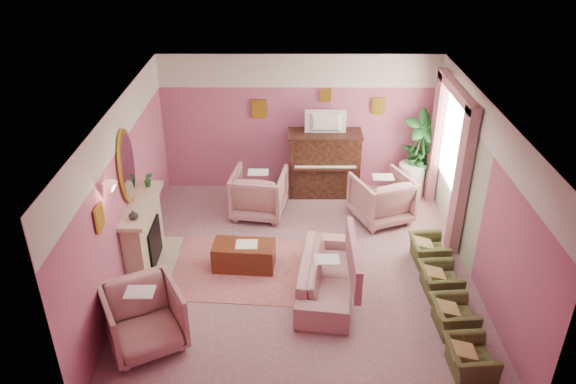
{
  "coord_description": "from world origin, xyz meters",
  "views": [
    {
      "loc": [
        -0.2,
        -7.54,
        5.54
      ],
      "look_at": [
        -0.22,
        0.4,
        1.24
      ],
      "focal_mm": 35.0,
      "sensor_mm": 36.0,
      "label": 1
    }
  ],
  "objects_px": {
    "piano": "(324,164)",
    "coffee_table": "(244,256)",
    "olive_chair_c": "(440,277)",
    "side_table": "(411,180)",
    "olive_chair_d": "(429,247)",
    "television": "(326,121)",
    "floral_armchair_left": "(259,191)",
    "olive_chair_b": "(454,312)",
    "floral_armchair_right": "(381,196)",
    "sofa": "(327,269)",
    "olive_chair_a": "(470,355)",
    "floral_armchair_front": "(144,315)"
  },
  "relations": [
    {
      "from": "sofa",
      "to": "side_table",
      "type": "xyz_separation_m",
      "value": [
        1.89,
        3.11,
        -0.06
      ]
    },
    {
      "from": "floral_armchair_front",
      "to": "sofa",
      "type": "bearing_deg",
      "value": 25.03
    },
    {
      "from": "sofa",
      "to": "olive_chair_a",
      "type": "distance_m",
      "value": 2.43
    },
    {
      "from": "piano",
      "to": "olive_chair_b",
      "type": "relative_size",
      "value": 2.1
    },
    {
      "from": "sofa",
      "to": "piano",
      "type": "bearing_deg",
      "value": 87.71
    },
    {
      "from": "sofa",
      "to": "floral_armchair_front",
      "type": "distance_m",
      "value": 2.8
    },
    {
      "from": "sofa",
      "to": "floral_armchair_left",
      "type": "distance_m",
      "value": 2.62
    },
    {
      "from": "olive_chair_b",
      "to": "olive_chair_a",
      "type": "bearing_deg",
      "value": -90.0
    },
    {
      "from": "olive_chair_b",
      "to": "olive_chair_d",
      "type": "distance_m",
      "value": 1.64
    },
    {
      "from": "floral_armchair_right",
      "to": "olive_chair_c",
      "type": "bearing_deg",
      "value": -74.74
    },
    {
      "from": "television",
      "to": "floral_armchair_left",
      "type": "height_order",
      "value": "television"
    },
    {
      "from": "coffee_table",
      "to": "olive_chair_c",
      "type": "distance_m",
      "value": 3.14
    },
    {
      "from": "olive_chair_b",
      "to": "floral_armchair_left",
      "type": "bearing_deg",
      "value": 132.06
    },
    {
      "from": "olive_chair_a",
      "to": "olive_chair_c",
      "type": "distance_m",
      "value": 1.64
    },
    {
      "from": "floral_armchair_left",
      "to": "floral_armchair_front",
      "type": "distance_m",
      "value": 3.79
    },
    {
      "from": "piano",
      "to": "coffee_table",
      "type": "bearing_deg",
      "value": -119.04
    },
    {
      "from": "television",
      "to": "side_table",
      "type": "xyz_separation_m",
      "value": [
        1.76,
        -0.05,
        -1.25
      ]
    },
    {
      "from": "sofa",
      "to": "olive_chair_b",
      "type": "xyz_separation_m",
      "value": [
        1.75,
        -0.87,
        -0.12
      ]
    },
    {
      "from": "side_table",
      "to": "olive_chair_b",
      "type": "bearing_deg",
      "value": -92.02
    },
    {
      "from": "television",
      "to": "coffee_table",
      "type": "distance_m",
      "value": 3.24
    },
    {
      "from": "floral_armchair_right",
      "to": "olive_chair_a",
      "type": "bearing_deg",
      "value": -81.11
    },
    {
      "from": "olive_chair_a",
      "to": "side_table",
      "type": "bearing_deg",
      "value": 88.33
    },
    {
      "from": "floral_armchair_right",
      "to": "olive_chair_b",
      "type": "height_order",
      "value": "floral_armchair_right"
    },
    {
      "from": "olive_chair_c",
      "to": "side_table",
      "type": "height_order",
      "value": "side_table"
    },
    {
      "from": "coffee_table",
      "to": "television",
      "type": "bearing_deg",
      "value": 60.48
    },
    {
      "from": "sofa",
      "to": "olive_chair_a",
      "type": "relative_size",
      "value": 3.04
    },
    {
      "from": "piano",
      "to": "side_table",
      "type": "bearing_deg",
      "value": -3.31
    },
    {
      "from": "floral_armchair_left",
      "to": "olive_chair_d",
      "type": "distance_m",
      "value": 3.31
    },
    {
      "from": "piano",
      "to": "floral_armchair_left",
      "type": "height_order",
      "value": "piano"
    },
    {
      "from": "television",
      "to": "floral_armchair_left",
      "type": "distance_m",
      "value": 1.87
    },
    {
      "from": "floral_armchair_left",
      "to": "olive_chair_b",
      "type": "relative_size",
      "value": 1.5
    },
    {
      "from": "piano",
      "to": "floral_armchair_front",
      "type": "relative_size",
      "value": 1.39
    },
    {
      "from": "olive_chair_d",
      "to": "olive_chair_c",
      "type": "bearing_deg",
      "value": -90.0
    },
    {
      "from": "piano",
      "to": "sofa",
      "type": "relative_size",
      "value": 0.69
    },
    {
      "from": "floral_armchair_left",
      "to": "floral_armchair_front",
      "type": "relative_size",
      "value": 1.0
    },
    {
      "from": "piano",
      "to": "floral_armchair_right",
      "type": "height_order",
      "value": "piano"
    },
    {
      "from": "floral_armchair_right",
      "to": "olive_chair_a",
      "type": "height_order",
      "value": "floral_armchair_right"
    },
    {
      "from": "piano",
      "to": "floral_armchair_right",
      "type": "relative_size",
      "value": 1.39
    },
    {
      "from": "floral_armchair_left",
      "to": "olive_chair_b",
      "type": "xyz_separation_m",
      "value": [
        2.9,
        -3.22,
        -0.21
      ]
    },
    {
      "from": "floral_armchair_left",
      "to": "floral_armchair_right",
      "type": "relative_size",
      "value": 1.0
    },
    {
      "from": "piano",
      "to": "side_table",
      "type": "xyz_separation_m",
      "value": [
        1.76,
        -0.1,
        -0.3
      ]
    },
    {
      "from": "floral_armchair_front",
      "to": "olive_chair_a",
      "type": "relative_size",
      "value": 1.5
    },
    {
      "from": "floral_armchair_left",
      "to": "piano",
      "type": "bearing_deg",
      "value": 33.76
    },
    {
      "from": "floral_armchair_left",
      "to": "side_table",
      "type": "relative_size",
      "value": 1.43
    },
    {
      "from": "coffee_table",
      "to": "floral_armchair_front",
      "type": "xyz_separation_m",
      "value": [
        -1.21,
        -1.78,
        0.28
      ]
    },
    {
      "from": "olive_chair_a",
      "to": "olive_chair_d",
      "type": "distance_m",
      "value": 2.46
    },
    {
      "from": "sofa",
      "to": "olive_chair_b",
      "type": "distance_m",
      "value": 1.96
    },
    {
      "from": "sofa",
      "to": "floral_armchair_right",
      "type": "bearing_deg",
      "value": 62.03
    },
    {
      "from": "television",
      "to": "sofa",
      "type": "bearing_deg",
      "value": -92.32
    },
    {
      "from": "floral_armchair_front",
      "to": "olive_chair_b",
      "type": "xyz_separation_m",
      "value": [
        4.28,
        0.31,
        -0.21
      ]
    }
  ]
}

